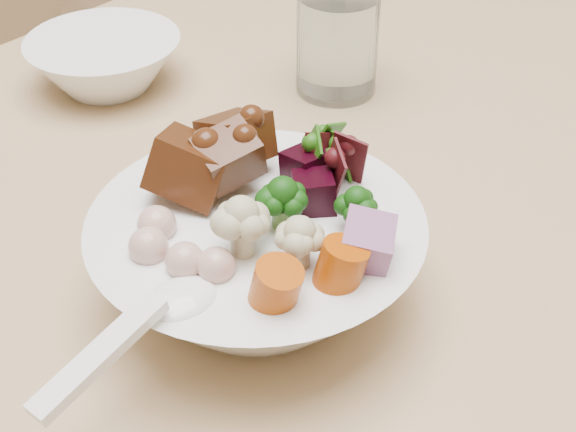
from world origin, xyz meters
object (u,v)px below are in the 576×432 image
Objects in this scene: dining_table at (401,165)px; food_bowl at (258,251)px; chair_far at (52,126)px; side_bowl at (105,63)px; water_glass at (338,31)px.

dining_table is 7.13× the size of food_bowl.
chair_far is 3.53× the size of food_bowl.
side_bowl is at bearing 122.46° from dining_table.
chair_far is at bearing 92.66° from dining_table.
food_bowl is at bearing -100.84° from side_bowl.
food_bowl reaches higher than chair_far.
dining_table is 0.31m from food_bowl.
food_bowl is 1.67× the size of water_glass.
food_bowl is at bearing -130.13° from chair_far.
water_glass is at bearing -107.40° from chair_far.
food_bowl is at bearing -167.55° from dining_table.
dining_table is at bearing 23.89° from food_bowl.
food_bowl is 0.30m from water_glass.
dining_table is at bearing -105.62° from chair_far.
dining_table is 0.31m from side_bowl.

